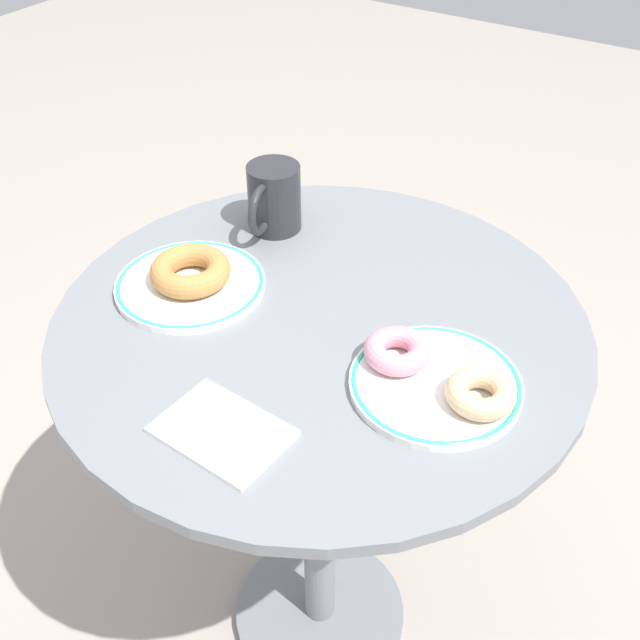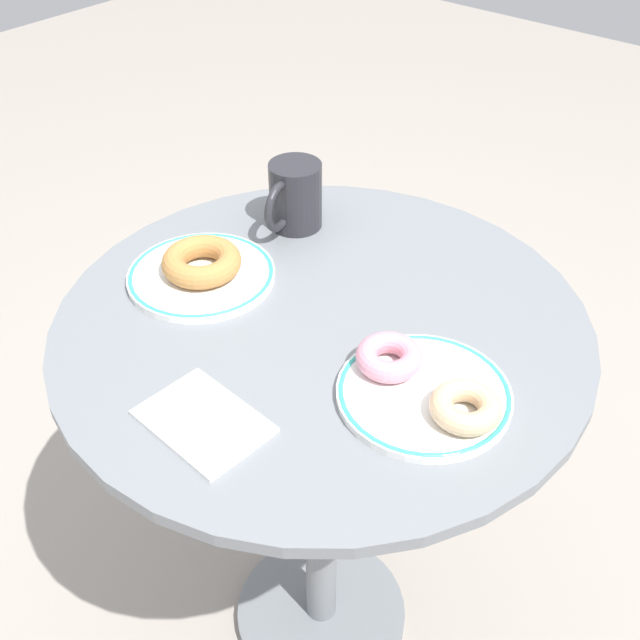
# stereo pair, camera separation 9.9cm
# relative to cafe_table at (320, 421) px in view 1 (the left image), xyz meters

# --- Properties ---
(ground_plane) EXTENTS (7.00, 7.00, 0.02)m
(ground_plane) POSITION_rel_cafe_table_xyz_m (0.00, 0.00, -0.56)
(ground_plane) COLOR #9E9389
(cafe_table) EXTENTS (0.72, 0.72, 0.74)m
(cafe_table) POSITION_rel_cafe_table_xyz_m (0.00, 0.00, 0.00)
(cafe_table) COLOR slate
(cafe_table) RESTS_ON ground
(plate_left) EXTENTS (0.21, 0.21, 0.01)m
(plate_left) POSITION_rel_cafe_table_xyz_m (-0.19, -0.04, 0.21)
(plate_left) COLOR white
(plate_left) RESTS_ON cafe_table
(plate_right) EXTENTS (0.21, 0.21, 0.01)m
(plate_right) POSITION_rel_cafe_table_xyz_m (0.19, -0.04, 0.21)
(plate_right) COLOR white
(plate_right) RESTS_ON cafe_table
(donut_old_fashioned) EXTENTS (0.15, 0.15, 0.03)m
(donut_old_fashioned) POSITION_rel_cafe_table_xyz_m (-0.19, -0.04, 0.23)
(donut_old_fashioned) COLOR #BC7F42
(donut_old_fashioned) RESTS_ON plate_left
(donut_glazed) EXTENTS (0.09, 0.09, 0.03)m
(donut_glazed) POSITION_rel_cafe_table_xyz_m (0.24, -0.04, 0.23)
(donut_glazed) COLOR #E0B789
(donut_glazed) RESTS_ON plate_right
(donut_pink_frosted) EXTENTS (0.12, 0.12, 0.03)m
(donut_pink_frosted) POSITION_rel_cafe_table_xyz_m (0.13, -0.03, 0.23)
(donut_pink_frosted) COLOR pink
(donut_pink_frosted) RESTS_ON plate_right
(paper_napkin) EXTENTS (0.15, 0.11, 0.01)m
(paper_napkin) POSITION_rel_cafe_table_xyz_m (0.02, -0.23, 0.20)
(paper_napkin) COLOR white
(paper_napkin) RESTS_ON cafe_table
(coffee_mug) EXTENTS (0.08, 0.13, 0.10)m
(coffee_mug) POSITION_rel_cafe_table_xyz_m (-0.18, 0.15, 0.25)
(coffee_mug) COLOR #28282D
(coffee_mug) RESTS_ON cafe_table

